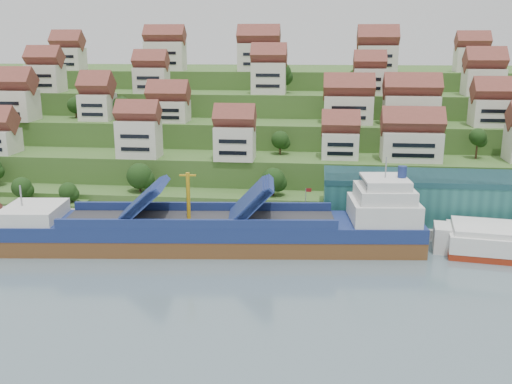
# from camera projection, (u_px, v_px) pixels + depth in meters

# --- Properties ---
(ground) EXTENTS (300.00, 300.00, 0.00)m
(ground) POSITION_uv_depth(u_px,v_px,m) (215.00, 246.00, 116.51)
(ground) COLOR slate
(ground) RESTS_ON ground
(quay) EXTENTS (180.00, 14.00, 2.20)m
(quay) POSITION_uv_depth(u_px,v_px,m) (314.00, 222.00, 128.53)
(quay) COLOR gray
(quay) RESTS_ON ground
(hillside) EXTENTS (260.00, 128.00, 31.00)m
(hillside) POSITION_uv_depth(u_px,v_px,m) (264.00, 125.00, 213.39)
(hillside) COLOR #2D4C1E
(hillside) RESTS_ON ground
(hillside_village) EXTENTS (157.85, 63.24, 29.67)m
(hillside_village) POSITION_uv_depth(u_px,v_px,m) (262.00, 96.00, 169.39)
(hillside_village) COLOR beige
(hillside_village) RESTS_ON ground
(hillside_trees) EXTENTS (130.05, 62.97, 31.48)m
(hillside_trees) POSITION_uv_depth(u_px,v_px,m) (199.00, 129.00, 157.42)
(hillside_trees) COLOR #1B3913
(hillside_trees) RESTS_ON ground
(warehouse) EXTENTS (60.00, 15.00, 10.00)m
(warehouse) POSITION_uv_depth(u_px,v_px,m) (461.00, 198.00, 125.50)
(warehouse) COLOR #215A56
(warehouse) RESTS_ON quay
(flagpole) EXTENTS (1.28, 0.16, 8.00)m
(flagpole) POSITION_uv_depth(u_px,v_px,m) (306.00, 203.00, 122.46)
(flagpole) COLOR gray
(flagpole) RESTS_ON quay
(cargo_ship) EXTENTS (84.87, 21.19, 18.71)m
(cargo_ship) POSITION_uv_depth(u_px,v_px,m) (222.00, 231.00, 114.66)
(cargo_ship) COLOR brown
(cargo_ship) RESTS_ON ground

